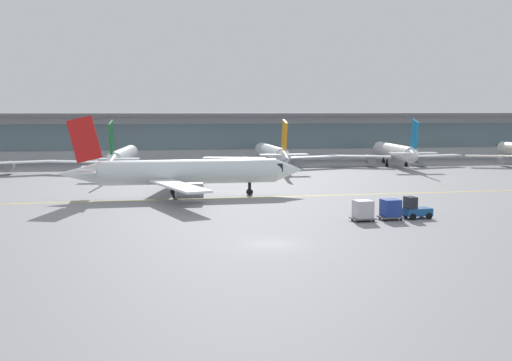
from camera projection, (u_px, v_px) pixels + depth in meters
The scene contains 10 objects.
ground_plane at pixel (271, 244), 48.72m from camera, with size 400.00×400.00×0.00m, color gray.
taxiway_centreline_stripe at pixel (190, 199), 73.11m from camera, with size 110.00×0.36×0.01m, color yellow.
terminal_concourse at pixel (201, 136), 129.72m from camera, with size 188.45×11.00×9.60m.
gate_airplane_2 at pixel (123, 157), 102.73m from camera, with size 24.55×26.51×8.78m.
gate_airplane_3 at pixel (272, 153), 111.33m from camera, with size 24.64×26.45×8.78m.
gate_airplane_4 at pixel (395, 152), 115.26m from camera, with size 24.60×26.50×8.78m.
taxiing_regional_jet at pixel (186, 173), 74.68m from camera, with size 29.11×27.07×9.65m.
baggage_tug at pixel (415, 209), 59.90m from camera, with size 2.74×1.87×2.10m.
cargo_dolly_lead at pixel (391, 209), 59.20m from camera, with size 2.27×1.83×1.94m.
cargo_dolly_trailing at pixel (363, 210), 58.46m from camera, with size 2.27×1.83×1.94m.
Camera 1 is at (-8.34, -47.16, 10.27)m, focal length 44.39 mm.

